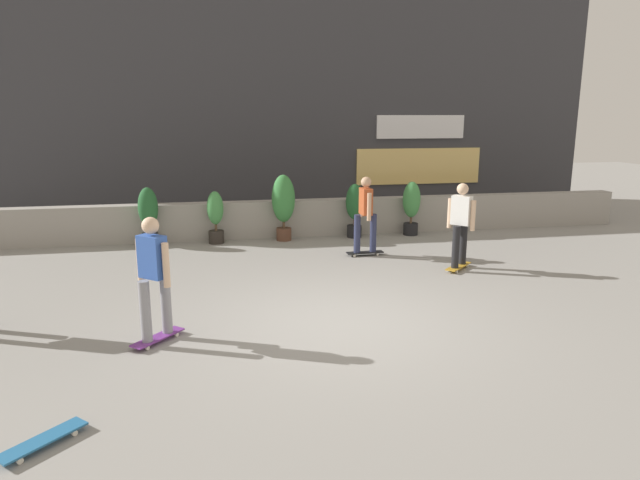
% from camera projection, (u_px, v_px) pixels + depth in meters
% --- Properties ---
extents(ground_plane, '(48.00, 48.00, 0.00)m').
position_uv_depth(ground_plane, '(340.00, 322.00, 8.12)').
color(ground_plane, gray).
extents(planter_wall, '(18.00, 0.40, 0.90)m').
position_uv_depth(planter_wall, '(285.00, 218.00, 13.76)').
color(planter_wall, gray).
rests_on(planter_wall, ground).
extents(building_backdrop, '(20.00, 2.08, 6.50)m').
position_uv_depth(building_backdrop, '(267.00, 105.00, 16.97)').
color(building_backdrop, '#38383D').
rests_on(building_backdrop, ground).
extents(potted_plant_0, '(0.45, 0.45, 1.36)m').
position_uv_depth(potted_plant_0, '(148.00, 213.00, 12.65)').
color(potted_plant_0, black).
rests_on(potted_plant_0, ground).
extents(potted_plant_1, '(0.38, 0.38, 1.23)m').
position_uv_depth(potted_plant_1, '(215.00, 215.00, 12.96)').
color(potted_plant_1, '#2D2823').
rests_on(potted_plant_1, ground).
extents(potted_plant_2, '(0.55, 0.55, 1.58)m').
position_uv_depth(potted_plant_2, '(283.00, 202.00, 13.20)').
color(potted_plant_2, brown).
rests_on(potted_plant_2, ground).
extents(potted_plant_3, '(0.43, 0.43, 1.33)m').
position_uv_depth(potted_plant_3, '(355.00, 208.00, 13.58)').
color(potted_plant_3, black).
rests_on(potted_plant_3, ground).
extents(potted_plant_4, '(0.44, 0.44, 1.35)m').
position_uv_depth(potted_plant_4, '(411.00, 205.00, 13.85)').
color(potted_plant_4, black).
rests_on(potted_plant_4, ground).
extents(skater_far_right, '(0.68, 0.73, 1.70)m').
position_uv_depth(skater_far_right, '(154.00, 274.00, 7.20)').
color(skater_far_right, '#72338C').
rests_on(skater_far_right, ground).
extents(skater_by_wall_right, '(0.81, 0.56, 1.70)m').
position_uv_depth(skater_by_wall_right, '(366.00, 212.00, 11.76)').
color(skater_by_wall_right, black).
rests_on(skater_by_wall_right, ground).
extents(skater_far_left, '(0.73, 0.68, 1.70)m').
position_uv_depth(skater_far_left, '(461.00, 222.00, 10.67)').
color(skater_far_left, '#BF8C26').
rests_on(skater_far_left, ground).
extents(skateboard_near_camera, '(0.71, 0.71, 0.08)m').
position_uv_depth(skateboard_near_camera, '(43.00, 440.00, 5.06)').
color(skateboard_near_camera, '#266699').
rests_on(skateboard_near_camera, ground).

